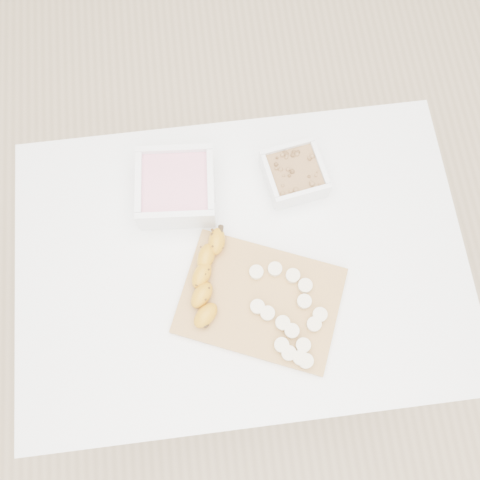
{
  "coord_description": "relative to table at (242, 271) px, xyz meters",
  "views": [
    {
      "loc": [
        -0.04,
        -0.31,
        1.9
      ],
      "look_at": [
        0.0,
        0.03,
        0.81
      ],
      "focal_mm": 40.0,
      "sensor_mm": 36.0,
      "label": 1
    }
  ],
  "objects": [
    {
      "name": "cutting_board",
      "position": [
        0.03,
        -0.09,
        0.1
      ],
      "size": [
        0.4,
        0.35,
        0.01
      ],
      "primitive_type": "cube",
      "rotation": [
        0.0,
        0.0,
        -0.4
      ],
      "color": "#B87E46",
      "rests_on": "table"
    },
    {
      "name": "banana_slices",
      "position": [
        0.09,
        -0.14,
        0.12
      ],
      "size": [
        0.16,
        0.23,
        0.02
      ],
      "color": "#F7E8C0",
      "rests_on": "cutting_board"
    },
    {
      "name": "banana",
      "position": [
        -0.08,
        -0.04,
        0.13
      ],
      "size": [
        0.14,
        0.22,
        0.04
      ],
      "primitive_type": null,
      "rotation": [
        0.0,
        0.0,
        -0.45
      ],
      "color": "orange",
      "rests_on": "cutting_board"
    },
    {
      "name": "bowl_granola",
      "position": [
        0.14,
        0.18,
        0.13
      ],
      "size": [
        0.15,
        0.15,
        0.06
      ],
      "color": "white",
      "rests_on": "table"
    },
    {
      "name": "bowl_yogurt",
      "position": [
        -0.13,
        0.18,
        0.14
      ],
      "size": [
        0.18,
        0.18,
        0.08
      ],
      "color": "white",
      "rests_on": "table"
    },
    {
      "name": "ground",
      "position": [
        0.0,
        0.0,
        -0.65
      ],
      "size": [
        3.5,
        3.5,
        0.0
      ],
      "primitive_type": "plane",
      "color": "#C6AD89",
      "rests_on": "ground"
    },
    {
      "name": "table",
      "position": [
        0.0,
        0.0,
        0.0
      ],
      "size": [
        1.0,
        0.7,
        0.75
      ],
      "color": "white",
      "rests_on": "ground"
    }
  ]
}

